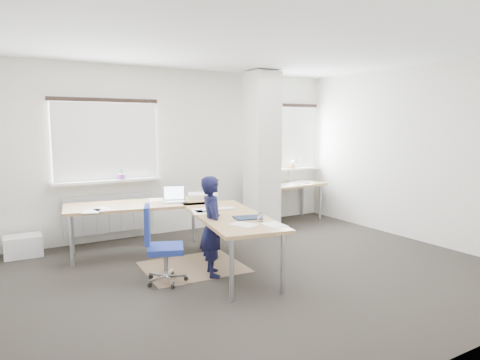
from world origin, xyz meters
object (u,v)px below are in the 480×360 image
desk_side (289,186)px  person (212,226)px  desk_main (184,211)px  task_chair (163,261)px

desk_side → person: 3.29m
person → desk_main: bearing=20.6°
task_chair → desk_main: bearing=70.0°
desk_side → person: (-2.65, -1.95, -0.06)m
desk_side → task_chair: desk_side is taller
desk_side → task_chair: size_ratio=1.56×
desk_main → task_chair: desk_main is taller
desk_side → task_chair: (-3.27, -1.89, -0.42)m
desk_main → desk_side: size_ratio=2.05×
task_chair → person: size_ratio=0.75×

